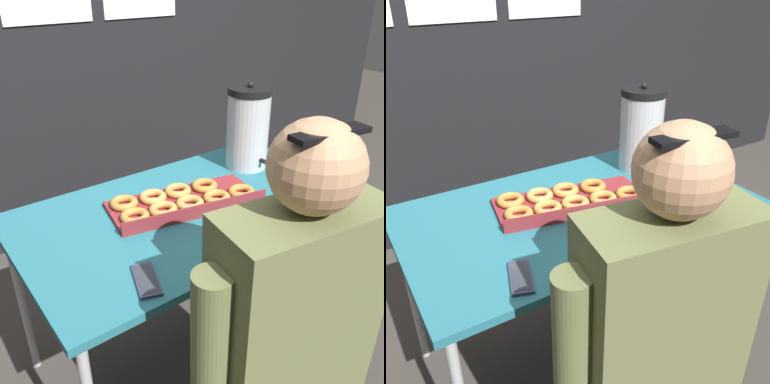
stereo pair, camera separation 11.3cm
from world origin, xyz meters
TOP-DOWN VIEW (x-y plane):
  - ground_plane at (0.00, 0.00)m, footprint 12.00×12.00m
  - folding_table at (0.00, 0.00)m, footprint 1.29×0.75m
  - donut_box at (-0.03, 0.03)m, footprint 0.60×0.34m
  - coffee_urn at (0.41, 0.16)m, footprint 0.19×0.21m
  - cell_phone at (-0.37, -0.27)m, footprint 0.11×0.16m
  - person_seated at (-0.13, -0.61)m, footprint 0.58×0.29m

SIDE VIEW (x-z plane):
  - ground_plane at x=0.00m, z-range 0.00..0.00m
  - person_seated at x=-0.13m, z-range -0.03..1.23m
  - folding_table at x=0.00m, z-range 0.32..1.06m
  - cell_phone at x=-0.37m, z-range 0.74..0.75m
  - donut_box at x=-0.03m, z-range 0.74..0.79m
  - coffee_urn at x=0.41m, z-range 0.73..1.11m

